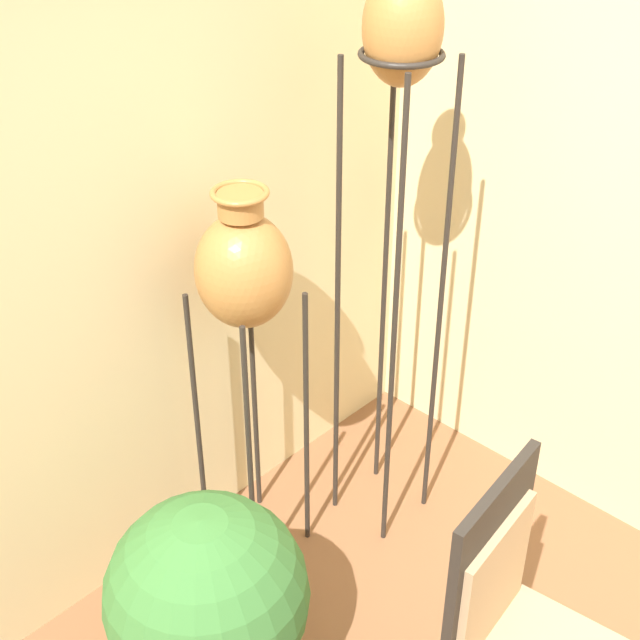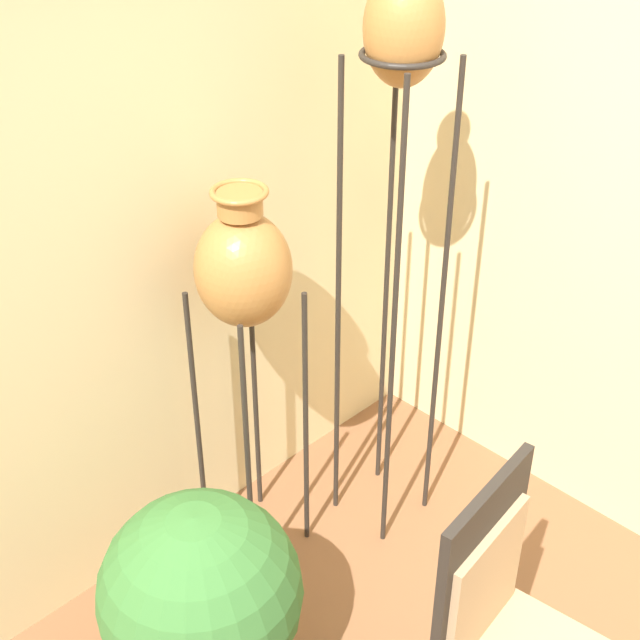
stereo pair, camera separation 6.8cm
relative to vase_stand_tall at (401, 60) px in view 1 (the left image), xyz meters
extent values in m
cube|color=beige|center=(-1.01, 0.51, -0.53)|extent=(7.26, 0.06, 2.70)
cylinder|color=#28231E|center=(-0.13, -0.13, -0.93)|extent=(0.02, 0.02, 1.90)
cylinder|color=#28231E|center=(0.13, -0.13, -0.93)|extent=(0.02, 0.02, 1.90)
cylinder|color=#28231E|center=(-0.13, 0.13, -0.93)|extent=(0.02, 0.02, 1.90)
cylinder|color=#28231E|center=(0.13, 0.13, -0.93)|extent=(0.02, 0.02, 1.90)
torus|color=#28231E|center=(0.00, 0.00, 0.02)|extent=(0.27, 0.27, 0.02)
ellipsoid|color=#A87038|center=(0.00, 0.00, 0.10)|extent=(0.25, 0.25, 0.37)
cylinder|color=#28231E|center=(-0.63, 0.09, -1.31)|extent=(0.02, 0.02, 1.15)
cylinder|color=#28231E|center=(-0.34, 0.09, -1.31)|extent=(0.02, 0.02, 1.15)
cylinder|color=#28231E|center=(-0.63, 0.38, -1.31)|extent=(0.02, 0.02, 1.15)
cylinder|color=#28231E|center=(-0.34, 0.38, -1.31)|extent=(0.02, 0.02, 1.15)
torus|color=#28231E|center=(-0.48, 0.23, -0.73)|extent=(0.29, 0.29, 0.02)
ellipsoid|color=#A87038|center=(-0.48, 0.23, -0.64)|extent=(0.33, 0.33, 0.40)
cylinder|color=#A87038|center=(-0.48, 0.23, -0.40)|extent=(0.15, 0.15, 0.08)
torus|color=#A87038|center=(-0.48, 0.23, -0.36)|extent=(0.19, 0.19, 0.02)
cube|color=#28231E|center=(-0.63, -0.89, -1.07)|extent=(0.43, 0.08, 0.58)
cube|color=tan|center=(-0.63, -0.91, -1.12)|extent=(0.37, 0.07, 0.41)
sphere|color=#387033|center=(-1.07, -0.19, -1.38)|extent=(0.64, 0.64, 0.64)
camera|label=1|loc=(-2.17, -1.72, 0.81)|focal=50.00mm
camera|label=2|loc=(-2.12, -1.76, 0.81)|focal=50.00mm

